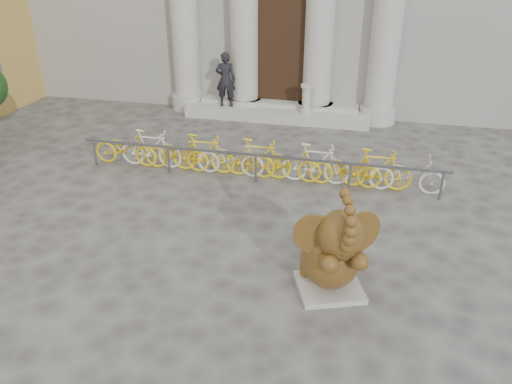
# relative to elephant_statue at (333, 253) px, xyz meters

# --- Properties ---
(ground) EXTENTS (80.00, 80.00, 0.00)m
(ground) POSITION_rel_elephant_statue_xyz_m (-2.59, -0.71, -0.76)
(ground) COLOR #474442
(ground) RESTS_ON ground
(entrance_steps) EXTENTS (6.00, 1.20, 0.36)m
(entrance_steps) POSITION_rel_elephant_statue_xyz_m (-2.59, 8.69, -0.58)
(entrance_steps) COLOR #A8A59E
(entrance_steps) RESTS_ON ground
(elephant_statue) EXTENTS (1.40, 1.66, 2.09)m
(elephant_statue) POSITION_rel_elephant_statue_xyz_m (0.00, 0.00, 0.00)
(elephant_statue) COLOR #A8A59E
(elephant_statue) RESTS_ON ground
(bike_rack) EXTENTS (8.97, 0.53, 1.00)m
(bike_rack) POSITION_rel_elephant_statue_xyz_m (-2.19, 4.11, -0.26)
(bike_rack) COLOR slate
(bike_rack) RESTS_ON ground
(pedestrian) EXTENTS (0.70, 0.52, 1.76)m
(pedestrian) POSITION_rel_elephant_statue_xyz_m (-4.28, 8.52, 0.48)
(pedestrian) COLOR black
(pedestrian) RESTS_ON entrance_steps
(balustrade_post) EXTENTS (0.37, 0.37, 0.91)m
(balustrade_post) POSITION_rel_elephant_statue_xyz_m (-1.61, 8.39, 0.02)
(balustrade_post) COLOR #A8A59E
(balustrade_post) RESTS_ON entrance_steps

